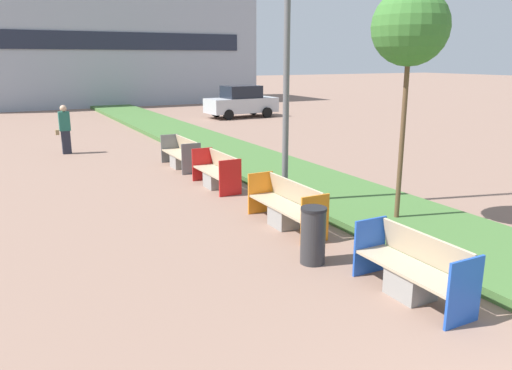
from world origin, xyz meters
TOP-DOWN VIEW (x-y plane):
  - planter_grass_strip at (3.20, 12.00)m, footprint 2.80×120.00m
  - building_backdrop at (4.00, 39.46)m, footprint 21.92×8.11m
  - bench_blue_frame at (0.94, 3.85)m, footprint 0.65×1.91m
  - bench_orange_frame at (0.94, 7.45)m, footprint 0.65×2.22m
  - bench_red_frame at (0.94, 11.12)m, footprint 0.65×1.95m
  - bench_grey_frame at (0.94, 14.01)m, footprint 0.65×2.09m
  - litter_bin at (0.33, 5.57)m, footprint 0.45×0.45m
  - street_lamp_post at (1.55, 8.55)m, footprint 0.24×0.44m
  - sapling_tree_near at (3.03, 6.42)m, footprint 1.50×1.50m
  - pedestrian_walking at (-2.02, 18.26)m, footprint 0.53×0.24m
  - parked_car_distant at (8.86, 25.79)m, footprint 4.29×2.00m

SIDE VIEW (x-z plane):
  - planter_grass_strip at x=3.20m, z-range 0.00..0.18m
  - bench_blue_frame at x=0.94m, z-range -0.11..0.83m
  - bench_red_frame at x=0.94m, z-range -0.11..0.83m
  - bench_grey_frame at x=0.94m, z-range -0.10..0.84m
  - bench_orange_frame at x=0.94m, z-range -0.10..0.84m
  - litter_bin at x=0.33m, z-range 0.00..1.00m
  - pedestrian_walking at x=-2.02m, z-range 0.02..1.81m
  - parked_car_distant at x=8.86m, z-range -0.02..1.84m
  - sapling_tree_near at x=3.03m, z-range 1.61..6.38m
  - building_backdrop at x=4.00m, z-range 0.00..8.36m
  - street_lamp_post at x=1.55m, z-range 0.39..8.87m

